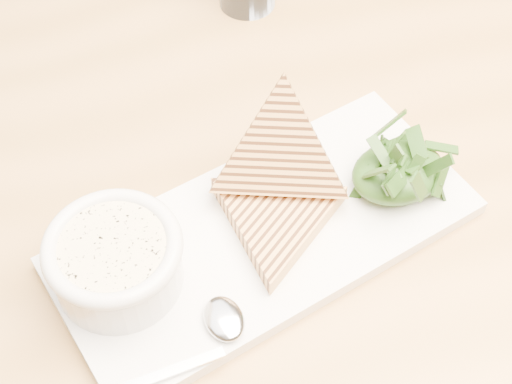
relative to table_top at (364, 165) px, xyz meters
name	(u,v)px	position (x,y,z in m)	size (l,w,h in m)	color
table_top	(364,165)	(0.00, 0.00, 0.00)	(1.18, 0.79, 0.04)	#AD7D42
table_leg_br	(508,64)	(0.54, 0.34, -0.37)	(0.06, 0.06, 0.69)	#AD7D42
platter	(265,235)	(-0.14, -0.05, 0.03)	(0.39, 0.18, 0.02)	white
soup_bowl	(117,266)	(-0.28, -0.05, 0.06)	(0.11, 0.11, 0.04)	white
soup	(112,248)	(-0.28, -0.05, 0.09)	(0.09, 0.09, 0.01)	beige
bowl_rim	(112,247)	(-0.28, -0.05, 0.09)	(0.12, 0.12, 0.01)	white
sandwich_flat	(276,220)	(-0.13, -0.05, 0.05)	(0.15, 0.15, 0.02)	tan
sandwich_lean	(280,154)	(-0.11, -0.01, 0.08)	(0.15, 0.15, 0.08)	tan
salad_base	(398,172)	(0.00, -0.06, 0.05)	(0.09, 0.07, 0.04)	#183913
arugula_pile	(399,166)	(0.00, -0.06, 0.06)	(0.11, 0.10, 0.05)	#2E5216
spoon_bowl	(224,319)	(-0.21, -0.13, 0.04)	(0.03, 0.05, 0.01)	silver
spoon_handle	(158,376)	(-0.28, -0.15, 0.04)	(0.11, 0.01, 0.00)	silver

